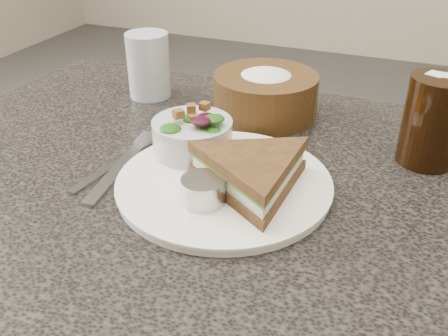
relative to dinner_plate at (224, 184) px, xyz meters
name	(u,v)px	position (x,y,z in m)	size (l,w,h in m)	color
dinner_plate	(224,184)	(0.00, 0.00, 0.00)	(0.28, 0.28, 0.01)	white
sandwich	(253,173)	(0.04, -0.01, 0.03)	(0.18, 0.18, 0.05)	#543C1C
salad_bowl	(192,131)	(-0.07, 0.06, 0.04)	(0.11, 0.11, 0.07)	#B8C1BD
dressing_ramekin	(203,191)	(0.00, -0.06, 0.02)	(0.05, 0.05, 0.03)	#B2B2B3
orange_wedge	(262,148)	(0.02, 0.08, 0.02)	(0.06, 0.06, 0.03)	#FF7C00
fork	(119,168)	(-0.15, -0.01, 0.00)	(0.02, 0.18, 0.00)	#A1A1A2
knife	(122,160)	(-0.16, 0.01, 0.00)	(0.01, 0.20, 0.00)	gray
bread_basket	(265,88)	(-0.02, 0.24, 0.04)	(0.17, 0.17, 0.10)	#563A19
cola_glass	(434,117)	(0.24, 0.17, 0.06)	(0.08, 0.08, 0.14)	black
water_glass	(149,65)	(-0.24, 0.24, 0.05)	(0.08, 0.08, 0.12)	silver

